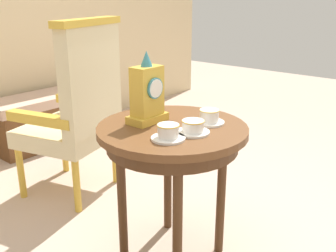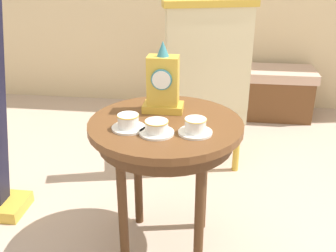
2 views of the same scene
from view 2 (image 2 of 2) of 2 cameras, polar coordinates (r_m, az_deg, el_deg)
side_table at (r=1.84m, az=-0.34°, el=-1.72°), size 0.70×0.70×0.69m
teacup_left at (r=1.73m, az=-5.65°, el=0.50°), size 0.15×0.15×0.07m
teacup_right at (r=1.68m, az=-1.62°, el=-0.26°), size 0.15×0.15×0.06m
teacup_center at (r=1.68m, az=3.89°, el=-0.11°), size 0.14×0.14×0.07m
mantel_clock at (r=1.88m, az=-0.71°, el=5.98°), size 0.19×0.11×0.34m
armchair at (r=2.65m, az=4.98°, el=5.88°), size 0.66×0.66×1.14m
window_bench at (r=3.72m, az=11.96°, el=4.80°), size 1.05×0.40×0.44m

